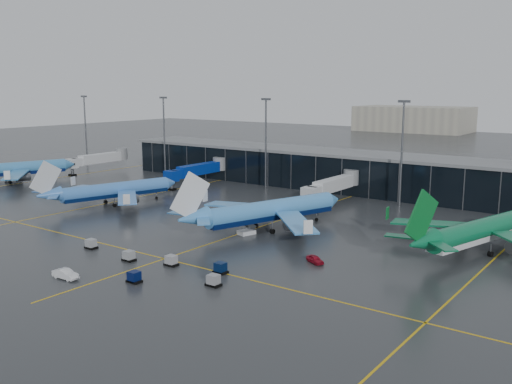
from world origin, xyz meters
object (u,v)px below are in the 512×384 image
Objects in this scene: mobile_airstair at (246,230)px; airliner_klm_west at (13,161)px; airliner_arkefly at (116,181)px; service_van_white at (66,274)px; airliner_aer_lingus at (484,217)px; baggage_carts at (158,264)px; service_van_red at (315,259)px; airliner_klm_near at (272,199)px.

airliner_klm_west is at bearing -167.86° from mobile_airstair.
airliner_klm_west reaches higher than mobile_airstair.
service_van_white is (37.25, -41.47, -5.02)m from airliner_arkefly.
airliner_aer_lingus is 70.55m from service_van_white.
baggage_carts is at bearing -69.57° from mobile_airstair.
service_van_red is (63.74, -12.43, -5.13)m from airliner_arkefly.
airliner_klm_west reaches higher than airliner_aer_lingus.
airliner_klm_near reaches higher than mobile_airstair.
service_van_red is at bearing -4.74° from mobile_airstair.
baggage_carts is (-39.14, -40.84, -5.44)m from airliner_aer_lingus.
mobile_airstair is 21.94m from service_van_red.
service_van_red is (20.36, -8.17, -0.13)m from mobile_airstair.
airliner_arkefly is 8.18× the size of service_van_white.
airliner_aer_lingus is 56.83m from baggage_carts.
baggage_carts is 25.63m from service_van_red.
airliner_klm_near is 1.03× the size of airliner_aer_lingus.
service_van_red is (18.63, -14.46, -5.74)m from airliner_klm_near.
airliner_arkefly is 43.88m from mobile_airstair.
mobile_airstair is (-1.73, -6.29, -5.61)m from airliner_klm_near.
airliner_klm_near is 44.57m from service_van_white.
service_van_red is at bearing 42.51° from baggage_carts.
airliner_aer_lingus is 1.23× the size of baggage_carts.
baggage_carts reaches higher than service_van_red.
mobile_airstair is at bearing -87.20° from airliner_klm_near.
mobile_airstair is (-1.47, 25.49, 0.01)m from baggage_carts.
mobile_airstair reaches higher than service_van_white.
airliner_aer_lingus reaches higher than airliner_arkefly.
baggage_carts reaches higher than service_van_white.
airliner_klm_west is at bearing -163.02° from airliner_klm_near.
airliner_aer_lingus is at bearing 22.42° from airliner_klm_west.
airliner_klm_near is at bearing -151.29° from airliner_aer_lingus.
airliner_aer_lingus is at bearing 22.99° from airliner_arkefly.
airliner_aer_lingus is at bearing -13.33° from service_van_red.
mobile_airstair reaches higher than service_van_red.
airliner_arkefly is at bearing -168.48° from mobile_airstair.
airliner_klm_near is at bearing -13.53° from service_van_white.
airliner_arkefly is 84.72m from airliner_aer_lingus.
mobile_airstair is (94.97, -8.28, -5.58)m from airliner_klm_west.
airliner_klm_west is 1.27× the size of baggage_carts.
airliner_arkefly reaches higher than service_van_red.
airliner_klm_near reaches higher than baggage_carts.
airliner_klm_near is 8.61m from mobile_airstair.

